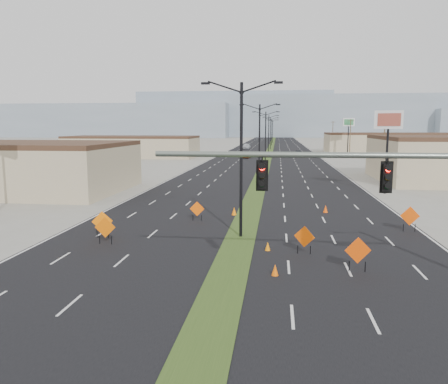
# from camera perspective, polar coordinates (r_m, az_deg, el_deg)

# --- Properties ---
(ground) EXTENTS (600.00, 600.00, 0.00)m
(ground) POSITION_cam_1_polar(r_m,az_deg,el_deg) (17.76, -1.17, -15.53)
(ground) COLOR gray
(ground) RESTS_ON ground
(road_surface) EXTENTS (25.00, 400.00, 0.02)m
(road_surface) POSITION_cam_1_polar(r_m,az_deg,el_deg) (116.29, 5.85, 4.95)
(road_surface) COLOR black
(road_surface) RESTS_ON ground
(median_strip) EXTENTS (2.00, 400.00, 0.04)m
(median_strip) POSITION_cam_1_polar(r_m,az_deg,el_deg) (116.29, 5.85, 4.95)
(median_strip) COLOR #31491A
(median_strip) RESTS_ON ground
(building_sw_far) EXTENTS (30.00, 14.00, 4.50)m
(building_sw_far) POSITION_cam_1_polar(r_m,az_deg,el_deg) (106.83, -11.82, 5.71)
(building_sw_far) COLOR tan
(building_sw_far) RESTS_ON ground
(building_se_far) EXTENTS (44.00, 16.00, 5.00)m
(building_se_far) POSITION_cam_1_polar(r_m,az_deg,el_deg) (131.08, 22.90, 5.82)
(building_se_far) COLOR tan
(building_se_far) RESTS_ON ground
(mesa_west) EXTENTS (180.00, 50.00, 22.00)m
(mesa_west) POSITION_cam_1_polar(r_m,az_deg,el_deg) (320.34, -15.66, 8.93)
(mesa_west) COLOR gray
(mesa_west) RESTS_ON ground
(mesa_center) EXTENTS (220.00, 50.00, 28.00)m
(mesa_center) POSITION_cam_1_polar(r_m,az_deg,el_deg) (318.35, 13.98, 9.54)
(mesa_center) COLOR gray
(mesa_center) RESTS_ON ground
(mesa_backdrop) EXTENTS (140.00, 50.00, 32.00)m
(mesa_backdrop) POSITION_cam_1_polar(r_m,az_deg,el_deg) (337.71, 1.51, 10.05)
(mesa_backdrop) COLOR gray
(mesa_backdrop) RESTS_ON ground
(signal_mast) EXTENTS (16.30, 0.60, 8.00)m
(signal_mast) POSITION_cam_1_polar(r_m,az_deg,el_deg) (19.25, 25.83, 0.37)
(signal_mast) COLOR slate
(signal_mast) RESTS_ON ground
(streetlight_0) EXTENTS (5.15, 0.24, 10.02)m
(streetlight_0) POSITION_cam_1_polar(r_m,az_deg,el_deg) (28.20, 2.26, 4.84)
(streetlight_0) COLOR black
(streetlight_0) RESTS_ON ground
(streetlight_1) EXTENTS (5.15, 0.24, 10.02)m
(streetlight_1) POSITION_cam_1_polar(r_m,az_deg,el_deg) (56.12, 4.64, 6.67)
(streetlight_1) COLOR black
(streetlight_1) RESTS_ON ground
(streetlight_2) EXTENTS (5.15, 0.24, 10.02)m
(streetlight_2) POSITION_cam_1_polar(r_m,az_deg,el_deg) (84.10, 5.45, 7.29)
(streetlight_2) COLOR black
(streetlight_2) RESTS_ON ground
(streetlight_3) EXTENTS (5.15, 0.24, 10.02)m
(streetlight_3) POSITION_cam_1_polar(r_m,az_deg,el_deg) (112.08, 5.85, 7.59)
(streetlight_3) COLOR black
(streetlight_3) RESTS_ON ground
(streetlight_4) EXTENTS (5.15, 0.24, 10.02)m
(streetlight_4) POSITION_cam_1_polar(r_m,az_deg,el_deg) (140.07, 6.09, 7.77)
(streetlight_4) COLOR black
(streetlight_4) RESTS_ON ground
(streetlight_5) EXTENTS (5.15, 0.24, 10.02)m
(streetlight_5) POSITION_cam_1_polar(r_m,az_deg,el_deg) (168.07, 6.25, 7.90)
(streetlight_5) COLOR black
(streetlight_5) RESTS_ON ground
(streetlight_6) EXTENTS (5.15, 0.24, 10.02)m
(streetlight_6) POSITION_cam_1_polar(r_m,az_deg,el_deg) (196.07, 6.37, 7.98)
(streetlight_6) COLOR black
(streetlight_6) RESTS_ON ground
(utility_pole_1) EXTENTS (1.60, 0.20, 9.00)m
(utility_pole_1) POSITION_cam_1_polar(r_m,az_deg,el_deg) (78.11, 20.18, 6.16)
(utility_pole_1) COLOR #4C3823
(utility_pole_1) RESTS_ON ground
(utility_pole_2) EXTENTS (1.60, 0.20, 9.00)m
(utility_pole_2) POSITION_cam_1_polar(r_m,az_deg,el_deg) (112.47, 16.15, 6.92)
(utility_pole_2) COLOR #4C3823
(utility_pole_2) RESTS_ON ground
(utility_pole_3) EXTENTS (1.60, 0.20, 9.00)m
(utility_pole_3) POSITION_cam_1_polar(r_m,az_deg,el_deg) (147.13, 14.00, 7.32)
(utility_pole_3) COLOR #4C3823
(utility_pole_3) RESTS_ON ground
(car_left) EXTENTS (2.07, 4.19, 1.37)m
(car_left) POSITION_cam_1_polar(r_m,az_deg,el_deg) (100.85, 2.92, 4.83)
(car_left) COLOR maroon
(car_left) RESTS_ON ground
(car_mid) EXTENTS (1.43, 3.94, 1.29)m
(car_mid) POSITION_cam_1_polar(r_m,az_deg,el_deg) (110.66, 9.69, 5.03)
(car_mid) COLOR black
(car_mid) RESTS_ON ground
(car_far) EXTENTS (2.67, 5.79, 1.64)m
(car_far) POSITION_cam_1_polar(r_m,az_deg,el_deg) (141.91, 2.94, 5.96)
(car_far) COLOR silver
(car_far) RESTS_ON ground
(construction_sign_0) EXTENTS (1.31, 0.12, 1.74)m
(construction_sign_0) POSITION_cam_1_polar(r_m,az_deg,el_deg) (28.00, -15.27, -4.58)
(construction_sign_0) COLOR #DC5B04
(construction_sign_0) RESTS_ON ground
(construction_sign_1) EXTENTS (1.27, 0.48, 1.78)m
(construction_sign_1) POSITION_cam_1_polar(r_m,az_deg,el_deg) (29.64, -15.61, -3.82)
(construction_sign_1) COLOR orange
(construction_sign_1) RESTS_ON ground
(construction_sign_2) EXTENTS (1.14, 0.09, 1.51)m
(construction_sign_2) POSITION_cam_1_polar(r_m,az_deg,el_deg) (33.78, -3.54, -2.30)
(construction_sign_2) COLOR #FA5905
(construction_sign_2) RESTS_ON ground
(construction_sign_3) EXTENTS (1.15, 0.51, 1.64)m
(construction_sign_3) POSITION_cam_1_polar(r_m,az_deg,el_deg) (25.43, 10.45, -5.88)
(construction_sign_3) COLOR #D84A04
(construction_sign_3) RESTS_ON ground
(construction_sign_4) EXTENTS (1.34, 0.25, 1.80)m
(construction_sign_4) POSITION_cam_1_polar(r_m,az_deg,el_deg) (22.97, 17.09, -7.44)
(construction_sign_4) COLOR #D94004
(construction_sign_4) RESTS_ON ground
(construction_sign_5) EXTENTS (1.34, 0.07, 1.78)m
(construction_sign_5) POSITION_cam_1_polar(r_m,az_deg,el_deg) (32.84, 23.11, -3.00)
(construction_sign_5) COLOR #D54304
(construction_sign_5) RESTS_ON ground
(cone_0) EXTENTS (0.46, 0.46, 0.58)m
(cone_0) POSITION_cam_1_polar(r_m,az_deg,el_deg) (21.82, 6.69, -10.09)
(cone_0) COLOR #FF6305
(cone_0) RESTS_ON ground
(cone_1) EXTENTS (0.41, 0.41, 0.53)m
(cone_1) POSITION_cam_1_polar(r_m,az_deg,el_deg) (25.96, 5.73, -7.07)
(cone_1) COLOR orange
(cone_1) RESTS_ON ground
(cone_2) EXTENTS (0.42, 0.42, 0.66)m
(cone_2) POSITION_cam_1_polar(r_m,az_deg,el_deg) (37.94, 13.12, -2.16)
(cone_2) COLOR #FF4F05
(cone_2) RESTS_ON ground
(cone_3) EXTENTS (0.47, 0.47, 0.68)m
(cone_3) POSITION_cam_1_polar(r_m,az_deg,el_deg) (35.91, 1.33, -2.52)
(cone_3) COLOR orange
(cone_3) RESTS_ON ground
(pole_sign_east_near) EXTENTS (2.91, 1.06, 8.92)m
(pole_sign_east_near) POSITION_cam_1_polar(r_m,az_deg,el_deg) (50.11, 20.67, 8.02)
(pole_sign_east_near) COLOR black
(pole_sign_east_near) RESTS_ON ground
(pole_sign_east_far) EXTENTS (3.02, 1.15, 9.31)m
(pole_sign_east_far) POSITION_cam_1_polar(r_m,az_deg,el_deg) (113.79, 15.96, 8.41)
(pole_sign_east_far) COLOR black
(pole_sign_east_far) RESTS_ON ground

